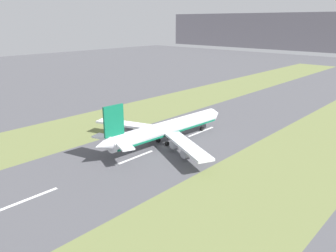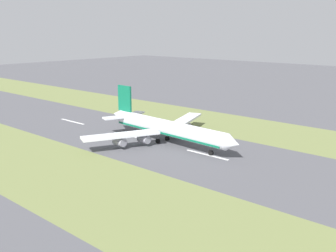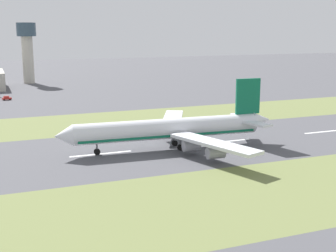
# 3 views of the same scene
# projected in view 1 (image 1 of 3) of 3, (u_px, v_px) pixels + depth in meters

# --- Properties ---
(ground_plane) EXTENTS (800.00, 800.00, 0.00)m
(ground_plane) POSITION_uv_depth(u_px,v_px,m) (163.00, 147.00, 129.88)
(ground_plane) COLOR #4C4C51
(grass_median_west) EXTENTS (40.00, 600.00, 0.01)m
(grass_median_west) POSITION_uv_depth(u_px,v_px,m) (96.00, 124.00, 158.95)
(grass_median_west) COLOR olive
(grass_median_west) RESTS_ON ground
(grass_median_east) EXTENTS (40.00, 600.00, 0.01)m
(grass_median_east) POSITION_uv_depth(u_px,v_px,m) (269.00, 183.00, 100.80)
(grass_median_east) COLOR olive
(grass_median_east) RESTS_ON ground
(centreline_dash_near) EXTENTS (1.20, 18.00, 0.01)m
(centreline_dash_near) POSITION_uv_depth(u_px,v_px,m) (27.00, 199.00, 91.42)
(centreline_dash_near) COLOR silver
(centreline_dash_near) RESTS_ON ground
(centreline_dash_mid) EXTENTS (1.20, 18.00, 0.01)m
(centreline_dash_mid) POSITION_uv_depth(u_px,v_px,m) (135.00, 158.00, 119.37)
(centreline_dash_mid) COLOR silver
(centreline_dash_mid) RESTS_ON ground
(centreline_dash_far) EXTENTS (1.20, 18.00, 0.01)m
(centreline_dash_far) POSITION_uv_depth(u_px,v_px,m) (201.00, 132.00, 147.33)
(centreline_dash_far) COLOR silver
(centreline_dash_far) RESTS_ON ground
(airplane_main_jet) EXTENTS (64.02, 67.21, 20.20)m
(airplane_main_jet) POSITION_uv_depth(u_px,v_px,m) (165.00, 129.00, 131.45)
(airplane_main_jet) COLOR silver
(airplane_main_jet) RESTS_ON ground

